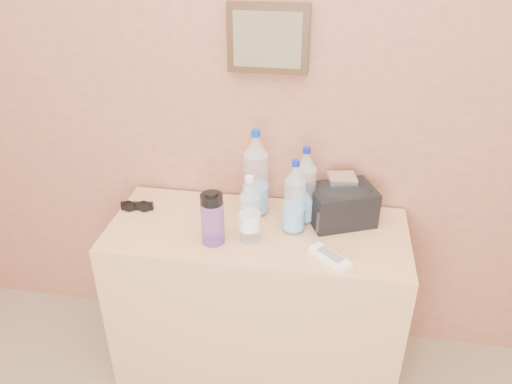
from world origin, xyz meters
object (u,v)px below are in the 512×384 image
pet_large_c (305,189)px  ac_remote (330,257)px  pet_large_d (294,201)px  sunglasses (137,206)px  dresser (257,299)px  nalgene_bottle (212,218)px  foil_packet (342,178)px  pet_large_b (256,178)px  toiletry_bag (342,203)px  pet_small (250,213)px

pet_large_c → ac_remote: (0.12, -0.25, -0.13)m
pet_large_d → sunglasses: 0.66m
dresser → ac_remote: 0.50m
nalgene_bottle → foil_packet: (0.46, 0.25, 0.07)m
nalgene_bottle → ac_remote: size_ratio=1.26×
dresser → ac_remote: bearing=-28.1°
pet_large_b → pet_large_d: pet_large_b is taller
foil_packet → pet_large_b: bearing=-177.3°
toiletry_bag → pet_large_b: bearing=155.2°
pet_large_d → foil_packet: pet_large_d is taller
pet_small → nalgene_bottle: size_ratio=1.27×
pet_large_b → pet_small: 0.20m
pet_large_b → toiletry_bag: size_ratio=1.48×
sunglasses → toiletry_bag: (0.83, 0.05, 0.07)m
toiletry_bag → foil_packet: 0.10m
ac_remote → pet_large_b: bearing=-178.9°
pet_small → toiletry_bag: 0.38m
pet_large_b → toiletry_bag: (0.34, -0.01, -0.08)m
pet_large_b → ac_remote: bearing=-41.2°
pet_small → toiletry_bag: size_ratio=1.10×
nalgene_bottle → foil_packet: size_ratio=1.99×
dresser → sunglasses: bearing=173.4°
dresser → pet_large_b: pet_large_b is taller
nalgene_bottle → toiletry_bag: 0.51m
dresser → pet_large_c: size_ratio=3.67×
toiletry_bag → pet_small: bearing=-174.3°
pet_large_b → pet_large_c: (0.20, -0.03, -0.02)m
ac_remote → foil_packet: foil_packet is taller
dresser → pet_large_d: bearing=5.9°
pet_large_b → sunglasses: size_ratio=2.70×
pet_large_b → pet_large_c: size_ratio=1.14×
pet_large_b → pet_small: size_ratio=1.35×
pet_large_b → ac_remote: pet_large_b is taller
pet_small → nalgene_bottle: pet_small is taller
ac_remote → toiletry_bag: bearing=125.8°
pet_small → foil_packet: pet_small is taller
nalgene_bottle → foil_packet: 0.52m
pet_small → sunglasses: size_ratio=2.00×
pet_large_d → ac_remote: pet_large_d is taller
pet_small → foil_packet: bearing=32.8°
ac_remote → pet_large_c: bearing=157.7°
pet_large_c → foil_packet: size_ratio=3.00×
pet_large_c → toiletry_bag: 0.16m
pet_large_b → sunglasses: (-0.49, -0.06, -0.14)m
dresser → foil_packet: (0.31, 0.14, 0.54)m
nalgene_bottle → sunglasses: size_ratio=1.57×
pet_large_d → ac_remote: size_ratio=1.78×
pet_large_d → ac_remote: 0.26m
pet_large_d → ac_remote: (0.15, -0.17, -0.12)m
pet_large_d → toiletry_bag: size_ratio=1.22×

